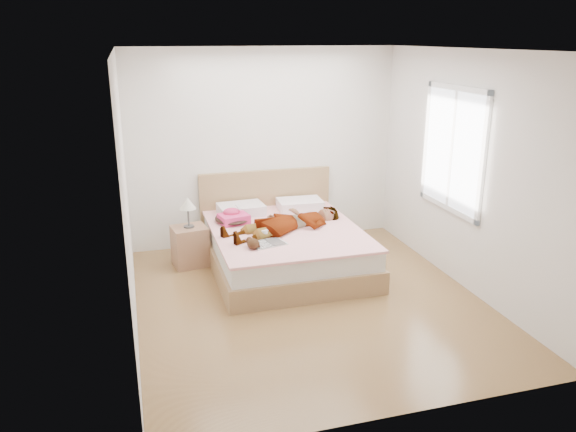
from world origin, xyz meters
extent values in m
plane|color=#523519|center=(0.00, 0.00, 0.00)|extent=(4.00, 4.00, 0.00)
imported|color=white|center=(0.01, 0.97, 0.62)|extent=(1.73, 1.12, 0.22)
ellipsoid|color=black|center=(-0.56, 1.42, 0.55)|extent=(0.54, 0.62, 0.08)
cube|color=silver|center=(-0.49, 1.37, 0.70)|extent=(0.08, 0.11, 0.05)
plane|color=white|center=(0.00, 0.00, 2.60)|extent=(4.00, 4.00, 0.00)
plane|color=white|center=(0.00, 2.00, 1.30)|extent=(3.60, 0.00, 3.60)
plane|color=white|center=(0.00, -2.00, 1.30)|extent=(3.60, 0.00, 3.60)
plane|color=beige|center=(-1.80, 0.00, 1.30)|extent=(0.00, 4.00, 4.00)
plane|color=silver|center=(1.80, 0.00, 1.30)|extent=(0.00, 4.00, 4.00)
cube|color=white|center=(1.78, 0.30, 1.50)|extent=(0.02, 1.10, 1.30)
cube|color=silver|center=(1.78, -0.28, 1.50)|extent=(0.04, 0.06, 1.42)
cube|color=silver|center=(1.78, 0.88, 1.50)|extent=(0.04, 0.06, 1.42)
cube|color=silver|center=(1.78, 0.30, 0.82)|extent=(0.04, 1.22, 0.06)
cube|color=silver|center=(1.78, 0.30, 2.18)|extent=(0.04, 1.22, 0.06)
cube|color=silver|center=(1.77, 0.30, 1.50)|extent=(0.03, 0.04, 1.30)
cube|color=brown|center=(0.00, 0.95, 0.13)|extent=(1.78, 2.08, 0.26)
cube|color=silver|center=(0.00, 0.95, 0.37)|extent=(1.70, 2.00, 0.22)
cube|color=white|center=(0.00, 0.95, 0.49)|extent=(1.74, 2.04, 0.03)
cube|color=olive|center=(0.00, 1.96, 0.50)|extent=(1.80, 0.07, 1.00)
cube|color=white|center=(-0.40, 1.67, 0.57)|extent=(0.61, 0.44, 0.13)
cube|color=white|center=(0.40, 1.67, 0.57)|extent=(0.60, 0.43, 0.13)
cube|color=#E43E8E|center=(-0.56, 1.33, 0.57)|extent=(0.40, 0.34, 0.11)
ellipsoid|color=#DE3C64|center=(-0.58, 1.38, 0.64)|extent=(0.23, 0.19, 0.10)
cube|color=white|center=(-0.33, 0.49, 0.52)|extent=(0.42, 0.33, 0.01)
cube|color=white|center=(-0.42, 0.47, 0.52)|extent=(0.24, 0.29, 0.02)
cube|color=black|center=(-0.24, 0.52, 0.52)|extent=(0.24, 0.29, 0.02)
cylinder|color=white|center=(-0.33, 0.71, 0.56)|extent=(0.11, 0.11, 0.10)
torus|color=white|center=(-0.28, 0.72, 0.56)|extent=(0.07, 0.03, 0.07)
cylinder|color=black|center=(-0.33, 0.71, 0.60)|extent=(0.09, 0.09, 0.00)
ellipsoid|color=black|center=(-0.52, 0.40, 0.57)|extent=(0.17, 0.18, 0.11)
ellipsoid|color=beige|center=(-0.52, 0.39, 0.58)|extent=(0.09, 0.10, 0.06)
sphere|color=#311C0D|center=(-0.54, 0.48, 0.58)|extent=(0.09, 0.09, 0.09)
sphere|color=#F6A0B9|center=(-0.58, 0.50, 0.59)|extent=(0.03, 0.03, 0.03)
sphere|color=pink|center=(-0.52, 0.52, 0.59)|extent=(0.03, 0.03, 0.03)
ellipsoid|color=black|center=(-0.56, 0.36, 0.54)|extent=(0.04, 0.06, 0.03)
ellipsoid|color=black|center=(-0.46, 0.38, 0.54)|extent=(0.04, 0.06, 0.03)
cube|color=brown|center=(-1.11, 1.37, 0.25)|extent=(0.46, 0.42, 0.50)
cylinder|color=#464646|center=(-1.11, 1.37, 0.51)|extent=(0.14, 0.14, 0.02)
cylinder|color=#4D4D4D|center=(-1.11, 1.37, 0.63)|extent=(0.02, 0.02, 0.25)
cone|color=beige|center=(-1.11, 1.37, 0.80)|extent=(0.23, 0.23, 0.14)
camera|label=1|loc=(-1.73, -5.19, 2.72)|focal=35.00mm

